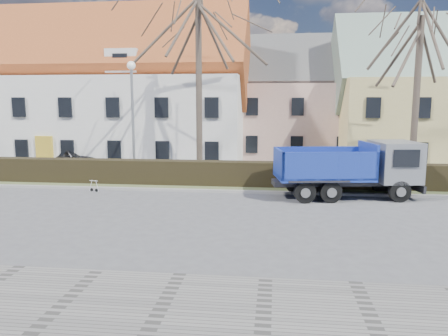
# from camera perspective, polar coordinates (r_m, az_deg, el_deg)

# --- Properties ---
(ground) EXTENTS (120.00, 120.00, 0.00)m
(ground) POSITION_cam_1_polar(r_m,az_deg,el_deg) (17.38, -1.48, -6.33)
(ground) COLOR #505053
(sidewalk_near) EXTENTS (80.00, 5.00, 0.08)m
(sidewalk_near) POSITION_cam_1_polar(r_m,az_deg,el_deg) (9.57, -9.14, -19.32)
(sidewalk_near) COLOR slate
(sidewalk_near) RESTS_ON ground
(curb_far) EXTENTS (80.00, 0.30, 0.12)m
(curb_far) POSITION_cam_1_polar(r_m,az_deg,el_deg) (21.81, 0.24, -3.05)
(curb_far) COLOR gray
(curb_far) RESTS_ON ground
(grass_strip) EXTENTS (80.00, 3.00, 0.10)m
(grass_strip) POSITION_cam_1_polar(r_m,az_deg,el_deg) (23.37, 0.68, -2.27)
(grass_strip) COLOR #4E5A33
(grass_strip) RESTS_ON ground
(hedge) EXTENTS (60.00, 0.90, 1.30)m
(hedge) POSITION_cam_1_polar(r_m,az_deg,el_deg) (23.06, 0.63, -0.91)
(hedge) COLOR black
(hedge) RESTS_ON ground
(building_white) EXTENTS (26.80, 10.80, 9.50)m
(building_white) POSITION_cam_1_polar(r_m,az_deg,el_deg) (36.06, -18.80, 8.67)
(building_white) COLOR white
(building_white) RESTS_ON ground
(building_pink) EXTENTS (10.80, 8.80, 8.00)m
(building_pink) POSITION_cam_1_polar(r_m,az_deg,el_deg) (36.65, 9.29, 7.84)
(building_pink) COLOR #CC9F90
(building_pink) RESTS_ON ground
(tree_1) EXTENTS (9.20, 9.20, 12.65)m
(tree_1) POSITION_cam_1_polar(r_m,az_deg,el_deg) (25.55, -3.31, 12.79)
(tree_1) COLOR #473B31
(tree_1) RESTS_ON ground
(tree_2) EXTENTS (8.00, 8.00, 11.00)m
(tree_2) POSITION_cam_1_polar(r_m,az_deg,el_deg) (26.25, 23.92, 10.16)
(tree_2) COLOR #473B31
(tree_2) RESTS_ON ground
(dump_truck) EXTENTS (7.18, 3.62, 2.75)m
(dump_truck) POSITION_cam_1_polar(r_m,az_deg,el_deg) (21.16, 15.12, -0.11)
(dump_truck) COLOR navy
(dump_truck) RESTS_ON ground
(streetlight) EXTENTS (0.53, 0.53, 6.75)m
(streetlight) POSITION_cam_1_polar(r_m,az_deg,el_deg) (24.91, -11.80, 5.94)
(streetlight) COLOR gray
(streetlight) RESTS_ON ground
(cart_frame) EXTENTS (0.79, 0.58, 0.65)m
(cart_frame) POSITION_cam_1_polar(r_m,az_deg,el_deg) (23.04, -17.02, -2.13)
(cart_frame) COLOR silver
(cart_frame) RESTS_ON ground
(parked_car_a) EXTENTS (4.63, 3.19, 1.46)m
(parked_car_a) POSITION_cam_1_polar(r_m,az_deg,el_deg) (31.54, -19.34, 1.37)
(parked_car_a) COLOR black
(parked_car_a) RESTS_ON ground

